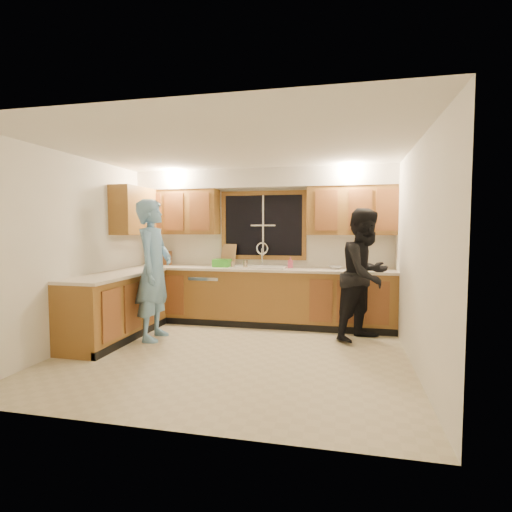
{
  "coord_description": "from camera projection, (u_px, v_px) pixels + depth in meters",
  "views": [
    {
      "loc": [
        1.34,
        -4.64,
        1.55
      ],
      "look_at": [
        0.15,
        0.65,
        1.18
      ],
      "focal_mm": 28.0,
      "sensor_mm": 36.0,
      "label": 1
    }
  ],
  "objects": [
    {
      "name": "base_cabinets_back",
      "position": [
        260.0,
        297.0,
        6.44
      ],
      "size": [
        4.2,
        0.6,
        0.88
      ],
      "primitive_type": "cube",
      "color": "olive",
      "rests_on": "ground"
    },
    {
      "name": "base_cabinets_left",
      "position": [
        116.0,
        307.0,
        5.62
      ],
      "size": [
        0.6,
        1.9,
        0.88
      ],
      "primitive_type": "cube",
      "color": "olive",
      "rests_on": "ground"
    },
    {
      "name": "cutting_board",
      "position": [
        228.0,
        255.0,
        6.74
      ],
      "size": [
        0.29,
        0.17,
        0.36
      ],
      "primitive_type": "cube",
      "rotation": [
        -0.21,
        0.0,
        -0.28
      ],
      "color": "tan",
      "rests_on": "countertop_back"
    },
    {
      "name": "dish_crate",
      "position": [
        222.0,
        263.0,
        6.55
      ],
      "size": [
        0.27,
        0.25,
        0.12
      ],
      "primitive_type": "cube",
      "rotation": [
        0.0,
        0.0,
        0.01
      ],
      "color": "green",
      "rests_on": "countertop_back"
    },
    {
      "name": "stove",
      "position": [
        91.0,
        315.0,
        5.06
      ],
      "size": [
        0.58,
        0.75,
        0.9
      ],
      "primitive_type": "cube",
      "color": "white",
      "rests_on": "floor"
    },
    {
      "name": "upper_cabinets_left",
      "position": [
        180.0,
        212.0,
        6.79
      ],
      "size": [
        1.35,
        0.33,
        0.75
      ],
      "primitive_type": "cube",
      "color": "olive",
      "rests_on": "wall_back"
    },
    {
      "name": "ceiling",
      "position": [
        232.0,
        149.0,
        4.74
      ],
      "size": [
        4.2,
        4.2,
        0.0
      ],
      "primitive_type": "plane",
      "rotation": [
        3.14,
        0.0,
        0.0
      ],
      "color": "white"
    },
    {
      "name": "window_frame",
      "position": [
        263.0,
        225.0,
        6.65
      ],
      "size": [
        1.44,
        0.03,
        1.14
      ],
      "color": "black",
      "rests_on": "wall_back"
    },
    {
      "name": "sink",
      "position": [
        260.0,
        271.0,
        6.42
      ],
      "size": [
        0.86,
        0.52,
        0.57
      ],
      "color": "white",
      "rests_on": "countertop_back"
    },
    {
      "name": "floor",
      "position": [
        232.0,
        354.0,
        4.92
      ],
      "size": [
        4.2,
        4.2,
        0.0
      ],
      "primitive_type": "plane",
      "color": "beige",
      "rests_on": "ground"
    },
    {
      "name": "countertop_back",
      "position": [
        259.0,
        269.0,
        6.4
      ],
      "size": [
        4.2,
        0.63,
        0.04
      ],
      "primitive_type": "cube",
      "color": "silver",
      "rests_on": "base_cabinets_back"
    },
    {
      "name": "countertop_left",
      "position": [
        116.0,
        275.0,
        5.58
      ],
      "size": [
        0.63,
        1.9,
        0.04
      ],
      "primitive_type": "cube",
      "color": "silver",
      "rests_on": "base_cabinets_left"
    },
    {
      "name": "bowl",
      "position": [
        335.0,
        267.0,
        6.19
      ],
      "size": [
        0.24,
        0.24,
        0.05
      ],
      "primitive_type": "imported",
      "rotation": [
        0.0,
        0.0,
        0.19
      ],
      "color": "silver",
      "rests_on": "countertop_back"
    },
    {
      "name": "knife_block",
      "position": [
        167.0,
        258.0,
        6.92
      ],
      "size": [
        0.15,
        0.13,
        0.24
      ],
      "primitive_type": "cube",
      "rotation": [
        0.0,
        0.0,
        0.18
      ],
      "color": "brown",
      "rests_on": "countertop_back"
    },
    {
      "name": "soap_bottle",
      "position": [
        290.0,
        262.0,
        6.37
      ],
      "size": [
        0.09,
        0.09,
        0.18
      ],
      "primitive_type": "imported",
      "rotation": [
        0.0,
        0.0,
        0.17
      ],
      "color": "#D55173",
      "rests_on": "countertop_back"
    },
    {
      "name": "can_left",
      "position": [
        233.0,
        265.0,
        6.28
      ],
      "size": [
        0.07,
        0.07,
        0.11
      ],
      "primitive_type": "cylinder",
      "rotation": [
        0.0,
        0.0,
        0.23
      ],
      "color": "#B6A48C",
      "rests_on": "countertop_back"
    },
    {
      "name": "upper_cabinets_return",
      "position": [
        134.0,
        211.0,
        6.3
      ],
      "size": [
        0.33,
        0.9,
        0.75
      ],
      "primitive_type": "cube",
      "color": "olive",
      "rests_on": "wall_left"
    },
    {
      "name": "woman",
      "position": [
        366.0,
        275.0,
        5.5
      ],
      "size": [
        1.1,
        1.12,
        1.83
      ],
      "primitive_type": "imported",
      "rotation": [
        0.0,
        0.0,
        0.89
      ],
      "color": "black",
      "rests_on": "floor"
    },
    {
      "name": "man",
      "position": [
        154.0,
        270.0,
        5.56
      ],
      "size": [
        0.52,
        0.75,
        1.95
      ],
      "primitive_type": "imported",
      "rotation": [
        0.0,
        0.0,
        1.65
      ],
      "color": "#71A7D5",
      "rests_on": "floor"
    },
    {
      "name": "wall_right",
      "position": [
        416.0,
        256.0,
        4.37
      ],
      "size": [
        0.0,
        3.8,
        3.8
      ],
      "primitive_type": "plane",
      "rotation": [
        1.57,
        0.0,
        -1.57
      ],
      "color": "white",
      "rests_on": "ground"
    },
    {
      "name": "upper_cabinets_right",
      "position": [
        351.0,
        211.0,
        6.17
      ],
      "size": [
        1.35,
        0.33,
        0.75
      ],
      "primitive_type": "cube",
      "color": "olive",
      "rests_on": "wall_back"
    },
    {
      "name": "wall_back",
      "position": [
        263.0,
        246.0,
        6.68
      ],
      "size": [
        4.2,
        0.0,
        4.2
      ],
      "primitive_type": "plane",
      "rotation": [
        1.57,
        0.0,
        0.0
      ],
      "color": "white",
      "rests_on": "ground"
    },
    {
      "name": "soffit",
      "position": [
        261.0,
        179.0,
        6.43
      ],
      "size": [
        4.2,
        0.35,
        0.3
      ],
      "primitive_type": "cube",
      "color": "silver",
      "rests_on": "wall_back"
    },
    {
      "name": "wall_left",
      "position": [
        80.0,
        251.0,
        5.29
      ],
      "size": [
        0.0,
        3.8,
        3.8
      ],
      "primitive_type": "plane",
      "rotation": [
        1.57,
        0.0,
        1.57
      ],
      "color": "white",
      "rests_on": "ground"
    },
    {
      "name": "dishwasher",
      "position": [
        209.0,
        297.0,
        6.62
      ],
      "size": [
        0.6,
        0.56,
        0.82
      ],
      "primitive_type": "cube",
      "color": "white",
      "rests_on": "floor"
    },
    {
      "name": "can_right",
      "position": [
        245.0,
        265.0,
        6.25
      ],
      "size": [
        0.08,
        0.08,
        0.13
      ],
      "primitive_type": "cylinder",
      "rotation": [
        0.0,
        0.0,
        -0.1
      ],
      "color": "#B6A48C",
      "rests_on": "countertop_back"
    }
  ]
}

